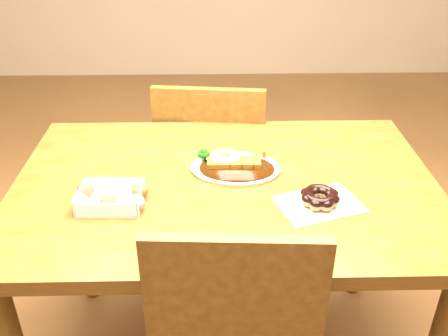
{
  "coord_description": "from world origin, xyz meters",
  "views": [
    {
      "loc": [
        -0.03,
        -1.2,
        1.5
      ],
      "look_at": [
        -0.0,
        -0.03,
        0.81
      ],
      "focal_mm": 40.0,
      "sensor_mm": 36.0,
      "label": 1
    }
  ],
  "objects_px": {
    "chair_far": "(213,169)",
    "pon_de_ring": "(320,198)",
    "table": "(225,210)",
    "donut_box": "(111,197)",
    "katsu_curry_plate": "(234,166)"
  },
  "relations": [
    {
      "from": "katsu_curry_plate",
      "to": "donut_box",
      "type": "height_order",
      "value": "katsu_curry_plate"
    },
    {
      "from": "chair_far",
      "to": "katsu_curry_plate",
      "type": "distance_m",
      "value": 0.55
    },
    {
      "from": "katsu_curry_plate",
      "to": "pon_de_ring",
      "type": "xyz_separation_m",
      "value": [
        0.22,
        -0.19,
        0.01
      ]
    },
    {
      "from": "katsu_curry_plate",
      "to": "pon_de_ring",
      "type": "bearing_deg",
      "value": -40.62
    },
    {
      "from": "table",
      "to": "katsu_curry_plate",
      "type": "xyz_separation_m",
      "value": [
        0.03,
        0.06,
        0.11
      ]
    },
    {
      "from": "katsu_curry_plate",
      "to": "donut_box",
      "type": "distance_m",
      "value": 0.37
    },
    {
      "from": "table",
      "to": "chair_far",
      "type": "distance_m",
      "value": 0.56
    },
    {
      "from": "donut_box",
      "to": "pon_de_ring",
      "type": "bearing_deg",
      "value": -1.53
    },
    {
      "from": "table",
      "to": "pon_de_ring",
      "type": "xyz_separation_m",
      "value": [
        0.24,
        -0.12,
        0.12
      ]
    },
    {
      "from": "table",
      "to": "katsu_curry_plate",
      "type": "distance_m",
      "value": 0.13
    },
    {
      "from": "table",
      "to": "katsu_curry_plate",
      "type": "bearing_deg",
      "value": 67.47
    },
    {
      "from": "chair_far",
      "to": "pon_de_ring",
      "type": "height_order",
      "value": "chair_far"
    },
    {
      "from": "katsu_curry_plate",
      "to": "donut_box",
      "type": "relative_size",
      "value": 1.42
    },
    {
      "from": "donut_box",
      "to": "pon_de_ring",
      "type": "distance_m",
      "value": 0.55
    },
    {
      "from": "pon_de_ring",
      "to": "donut_box",
      "type": "bearing_deg",
      "value": 178.47
    }
  ]
}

